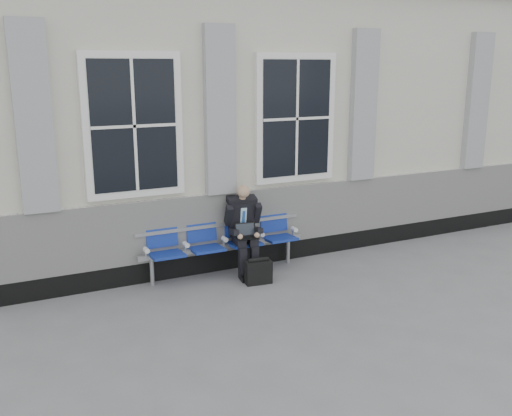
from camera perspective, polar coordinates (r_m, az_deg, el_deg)
ground at (r=7.98m, az=6.70°, el=-8.42°), size 70.00×70.00×0.00m
station_building at (r=10.48m, az=-3.39°, el=9.59°), size 14.40×4.40×4.49m
bench at (r=8.49m, az=-3.34°, el=-2.98°), size 2.60×0.47×0.91m
businessman at (r=8.43m, az=-1.24°, el=-1.75°), size 0.56×0.75×1.35m
briefcase at (r=8.18m, az=0.25°, el=-6.39°), size 0.39×0.20×0.39m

